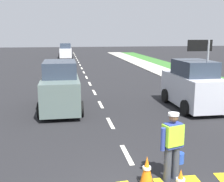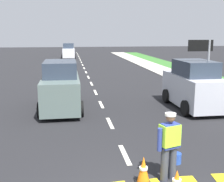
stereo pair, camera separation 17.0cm
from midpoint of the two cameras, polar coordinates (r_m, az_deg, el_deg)
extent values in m
plane|color=black|center=(26.19, -5.91, 3.83)|extent=(96.00, 96.00, 0.00)
cube|color=#B2ADA3|center=(17.67, 20.66, -0.59)|extent=(2.40, 72.00, 0.14)
cube|color=silver|center=(8.52, 2.38, -12.61)|extent=(0.14, 1.40, 0.01)
cube|color=silver|center=(11.28, -0.78, -6.45)|extent=(0.14, 1.40, 0.01)
cube|color=silver|center=(14.14, -2.64, -2.73)|extent=(0.14, 1.40, 0.01)
cube|color=silver|center=(17.04, -3.86, -0.27)|extent=(0.14, 1.40, 0.01)
cube|color=silver|center=(19.98, -4.73, 1.47)|extent=(0.14, 1.40, 0.01)
cube|color=silver|center=(22.93, -5.37, 2.76)|extent=(0.14, 1.40, 0.01)
cube|color=silver|center=(25.89, -5.87, 3.76)|extent=(0.14, 1.40, 0.01)
cube|color=silver|center=(28.86, -6.26, 4.55)|extent=(0.14, 1.40, 0.01)
cube|color=silver|center=(31.84, -6.59, 5.19)|extent=(0.14, 1.40, 0.01)
cube|color=silver|center=(34.82, -6.85, 5.73)|extent=(0.14, 1.40, 0.01)
cube|color=silver|center=(37.80, -7.08, 6.18)|extent=(0.14, 1.40, 0.01)
cube|color=silver|center=(40.79, -7.27, 6.56)|extent=(0.14, 1.40, 0.01)
cube|color=silver|center=(43.77, -7.44, 6.89)|extent=(0.14, 1.40, 0.01)
cube|color=silver|center=(46.76, -7.59, 7.18)|extent=(0.14, 1.40, 0.01)
cube|color=silver|center=(49.75, -7.72, 7.44)|extent=(0.14, 1.40, 0.01)
cube|color=silver|center=(52.74, -7.83, 7.66)|extent=(0.14, 1.40, 0.01)
cylinder|color=#383D4C|center=(7.13, 10.38, -14.26)|extent=(0.18, 0.18, 0.82)
cylinder|color=#383D4C|center=(7.26, 11.95, -13.82)|extent=(0.18, 0.18, 0.82)
cube|color=navy|center=(6.92, 11.40, -8.73)|extent=(0.45, 0.35, 0.60)
cube|color=#A5EA33|center=(6.91, 11.41, -8.57)|extent=(0.52, 0.40, 0.51)
cylinder|color=navy|center=(6.78, 9.48, -9.54)|extent=(0.11, 0.11, 0.55)
cylinder|color=navy|center=(7.10, 13.20, -8.69)|extent=(0.11, 0.11, 0.55)
sphere|color=brown|center=(6.78, 11.55, -5.24)|extent=(0.22, 0.22, 0.22)
cylinder|color=silver|center=(6.76, 11.58, -4.59)|extent=(0.26, 0.26, 0.06)
cylinder|color=#2347B7|center=(7.42, 12.59, -12.94)|extent=(0.26, 0.26, 0.26)
cylinder|color=gray|center=(13.55, 18.09, 2.96)|extent=(0.10, 0.10, 3.20)
cube|color=white|center=(13.27, 16.85, 8.73)|extent=(1.10, 0.05, 0.44)
cube|color=black|center=(13.26, 16.88, 8.72)|extent=(1.16, 0.04, 0.50)
cube|color=black|center=(7.12, 6.21, -17.76)|extent=(0.36, 0.36, 0.03)
cone|color=orange|center=(6.96, 6.28, -15.33)|extent=(0.30, 0.30, 0.65)
cylinder|color=white|center=(6.94, 6.28, -15.09)|extent=(0.20, 0.20, 0.06)
cone|color=orange|center=(6.71, 12.84, -17.16)|extent=(0.30, 0.30, 0.54)
cylinder|color=white|center=(6.69, 12.85, -16.96)|extent=(0.20, 0.20, 0.06)
cube|color=silver|center=(40.72, -9.43, 7.60)|extent=(1.63, 4.26, 1.22)
cube|color=#2D3847|center=(40.77, -9.48, 8.95)|extent=(1.44, 2.35, 0.70)
cylinder|color=black|center=(39.44, -8.18, 6.86)|extent=(0.22, 0.68, 0.68)
cylinder|color=black|center=(39.44, -10.62, 6.78)|extent=(0.22, 0.68, 0.68)
cylinder|color=black|center=(42.08, -8.27, 7.14)|extent=(0.22, 0.68, 0.68)
cylinder|color=black|center=(42.07, -10.57, 7.07)|extent=(0.22, 0.68, 0.68)
cube|color=slate|center=(13.28, -10.65, -0.07)|extent=(1.64, 4.20, 1.36)
cube|color=#2D3847|center=(13.22, -10.81, 4.40)|extent=(1.44, 2.31, 0.70)
cylinder|color=black|center=(12.14, -6.69, -3.57)|extent=(0.22, 0.68, 0.68)
cylinder|color=black|center=(12.18, -14.61, -3.82)|extent=(0.22, 0.68, 0.68)
cylinder|color=black|center=(14.67, -7.22, -0.95)|extent=(0.22, 0.68, 0.68)
cylinder|color=black|center=(14.70, -13.76, -1.16)|extent=(0.22, 0.68, 0.68)
cube|color=silver|center=(13.91, 15.43, 0.27)|extent=(1.65, 3.97, 1.38)
cube|color=#2D3847|center=(13.66, 15.84, 4.47)|extent=(1.45, 2.18, 0.70)
cylinder|color=black|center=(14.81, 10.36, -0.92)|extent=(0.22, 0.68, 0.68)
cylinder|color=black|center=(15.46, 16.27, -0.68)|extent=(0.22, 0.68, 0.68)
cylinder|color=black|center=(12.59, 14.14, -3.30)|extent=(0.22, 0.68, 0.68)
cylinder|color=black|center=(13.35, 20.82, -2.87)|extent=(0.22, 0.68, 0.68)
camera|label=1|loc=(0.09, -90.41, -0.08)|focal=45.58mm
camera|label=2|loc=(0.09, 89.59, 0.08)|focal=45.58mm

